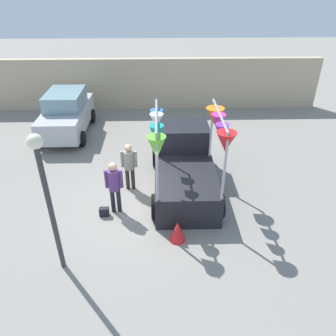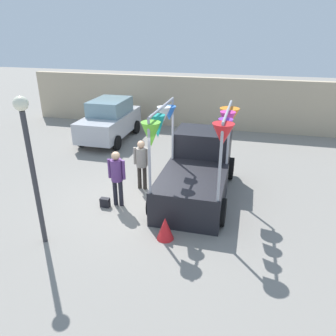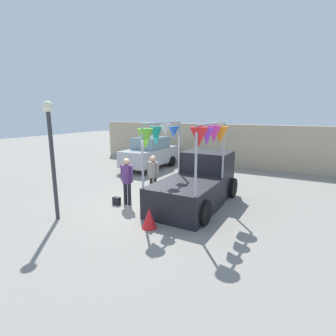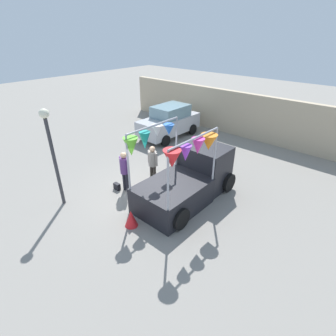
# 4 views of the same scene
# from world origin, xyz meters

# --- Properties ---
(ground_plane) EXTENTS (60.00, 60.00, 0.00)m
(ground_plane) POSITION_xyz_m (0.00, 0.00, 0.00)
(ground_plane) COLOR gray
(vendor_truck) EXTENTS (2.45, 4.15, 3.00)m
(vendor_truck) POSITION_xyz_m (1.53, 1.17, 0.90)
(vendor_truck) COLOR black
(vendor_truck) RESTS_ON ground
(parked_car) EXTENTS (1.88, 4.00, 1.88)m
(parked_car) POSITION_xyz_m (-3.36, 5.52, 0.94)
(parked_car) COLOR #B7B7BC
(parked_car) RESTS_ON ground
(person_customer) EXTENTS (0.53, 0.34, 1.71)m
(person_customer) POSITION_xyz_m (-0.62, -0.23, 1.04)
(person_customer) COLOR black
(person_customer) RESTS_ON ground
(person_vendor) EXTENTS (0.53, 0.34, 1.67)m
(person_vendor) POSITION_xyz_m (-0.27, 0.98, 1.01)
(person_vendor) COLOR #2D2823
(person_vendor) RESTS_ON ground
(handbag) EXTENTS (0.28, 0.16, 0.28)m
(handbag) POSITION_xyz_m (-0.97, -0.43, 0.14)
(handbag) COLOR black
(handbag) RESTS_ON ground
(street_lamp) EXTENTS (0.32, 0.32, 3.63)m
(street_lamp) POSITION_xyz_m (-1.72, -2.38, 2.39)
(street_lamp) COLOR #333338
(street_lamp) RESTS_ON ground
(brick_boundary_wall) EXTENTS (18.00, 0.36, 2.60)m
(brick_boundary_wall) POSITION_xyz_m (0.00, 8.58, 1.30)
(brick_boundary_wall) COLOR tan
(brick_boundary_wall) RESTS_ON ground
(folded_kite_bundle_crimson) EXTENTS (0.61, 0.61, 0.60)m
(folded_kite_bundle_crimson) POSITION_xyz_m (1.17, -1.52, 0.30)
(folded_kite_bundle_crimson) COLOR red
(folded_kite_bundle_crimson) RESTS_ON ground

